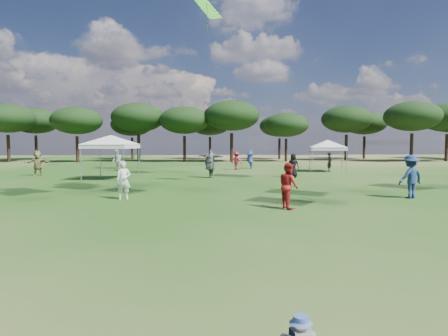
% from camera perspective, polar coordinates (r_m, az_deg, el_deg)
% --- Properties ---
extents(tree_line, '(108.78, 17.63, 7.77)m').
position_cam_1_polar(tree_line, '(49.73, -0.16, 7.40)').
color(tree_line, black).
rests_on(tree_line, ground).
extents(tent_left, '(5.81, 5.81, 3.14)m').
position_cam_1_polar(tent_left, '(25.09, -16.86, 4.53)').
color(tent_left, gray).
rests_on(tent_left, ground).
extents(tent_right, '(5.50, 5.50, 2.89)m').
position_cam_1_polar(tent_right, '(31.69, 15.51, 3.93)').
color(tent_right, gray).
rests_on(tent_right, ground).
extents(festival_crowd, '(27.95, 22.25, 1.87)m').
position_cam_1_polar(festival_crowd, '(25.33, -2.76, 0.51)').
color(festival_crowd, black).
rests_on(festival_crowd, ground).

